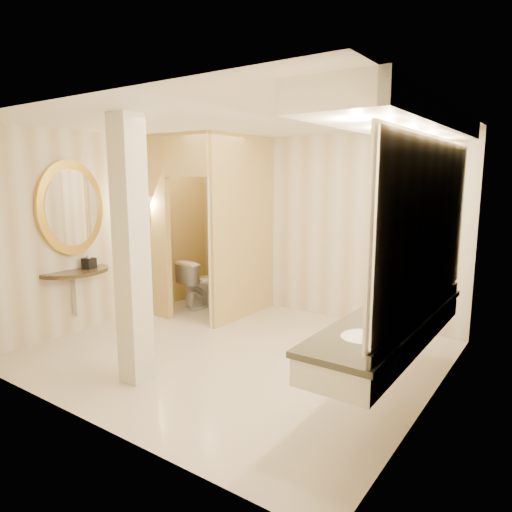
{
  "coord_description": "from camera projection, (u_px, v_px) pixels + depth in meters",
  "views": [
    {
      "loc": [
        3.21,
        -4.16,
        2.09
      ],
      "look_at": [
        0.16,
        0.2,
        1.17
      ],
      "focal_mm": 32.0,
      "sensor_mm": 36.0,
      "label": 1
    }
  ],
  "objects": [
    {
      "name": "floor",
      "position": [
        236.0,
        352.0,
        5.53
      ],
      "size": [
        4.5,
        4.5,
        0.0
      ],
      "primitive_type": "plane",
      "color": "beige",
      "rests_on": "ground"
    },
    {
      "name": "ceiling",
      "position": [
        234.0,
        122.0,
        5.07
      ],
      "size": [
        4.5,
        4.5,
        0.0
      ],
      "primitive_type": "plane",
      "rotation": [
        3.14,
        0.0,
        0.0
      ],
      "color": "white",
      "rests_on": "wall_back"
    },
    {
      "name": "wall_back",
      "position": [
        315.0,
        227.0,
        6.92
      ],
      "size": [
        4.5,
        0.02,
        2.7
      ],
      "primitive_type": "cube",
      "color": "silver",
      "rests_on": "floor"
    },
    {
      "name": "wall_front",
      "position": [
        84.0,
        270.0,
        3.69
      ],
      "size": [
        4.5,
        0.02,
        2.7
      ],
      "primitive_type": "cube",
      "color": "silver",
      "rests_on": "floor"
    },
    {
      "name": "wall_left",
      "position": [
        111.0,
        229.0,
        6.57
      ],
      "size": [
        0.02,
        4.0,
        2.7
      ],
      "primitive_type": "cube",
      "color": "silver",
      "rests_on": "floor"
    },
    {
      "name": "wall_right",
      "position": [
        436.0,
        262.0,
        4.03
      ],
      "size": [
        0.02,
        4.0,
        2.7
      ],
      "primitive_type": "cube",
      "color": "silver",
      "rests_on": "floor"
    },
    {
      "name": "toilet_closet",
      "position": [
        214.0,
        226.0,
        6.71
      ],
      "size": [
        1.5,
        1.55,
        2.7
      ],
      "color": "#D7BF70",
      "rests_on": "floor"
    },
    {
      "name": "wall_sconce",
      "position": [
        148.0,
        202.0,
        6.67
      ],
      "size": [
        0.14,
        0.14,
        0.42
      ],
      "color": "gold",
      "rests_on": "toilet_closet"
    },
    {
      "name": "vanity",
      "position": [
        399.0,
        231.0,
        3.95
      ],
      "size": [
        0.75,
        2.75,
        2.09
      ],
      "color": "beige",
      "rests_on": "floor"
    },
    {
      "name": "console_shelf",
      "position": [
        72.0,
        235.0,
        6.03
      ],
      "size": [
        0.96,
        0.96,
        1.93
      ],
      "color": "black",
      "rests_on": "floor"
    },
    {
      "name": "pillar",
      "position": [
        132.0,
        252.0,
        4.55
      ],
      "size": [
        0.27,
        0.27,
        2.7
      ],
      "primitive_type": "cube",
      "color": "beige",
      "rests_on": "floor"
    },
    {
      "name": "tissue_box",
      "position": [
        89.0,
        263.0,
        6.16
      ],
      "size": [
        0.17,
        0.17,
        0.14
      ],
      "primitive_type": "cube",
      "rotation": [
        0.0,
        0.0,
        0.17
      ],
      "color": "black",
      "rests_on": "console_shelf"
    },
    {
      "name": "toilet",
      "position": [
        202.0,
        283.0,
        7.44
      ],
      "size": [
        0.53,
        0.82,
        0.78
      ],
      "primitive_type": "imported",
      "rotation": [
        0.0,
        0.0,
        3.01
      ],
      "color": "white",
      "rests_on": "floor"
    },
    {
      "name": "soap_bottle_a",
      "position": [
        400.0,
        300.0,
        4.32
      ],
      "size": [
        0.08,
        0.08,
        0.14
      ],
      "primitive_type": "imported",
      "rotation": [
        0.0,
        0.0,
        0.25
      ],
      "color": "beige",
      "rests_on": "vanity"
    },
    {
      "name": "soap_bottle_b",
      "position": [
        389.0,
        303.0,
        4.27
      ],
      "size": [
        0.09,
        0.09,
        0.1
      ],
      "primitive_type": "imported",
      "rotation": [
        0.0,
        0.0,
        0.12
      ],
      "color": "silver",
      "rests_on": "vanity"
    },
    {
      "name": "soap_bottle_c",
      "position": [
        375.0,
        305.0,
        4.03
      ],
      "size": [
        0.1,
        0.1,
        0.19
      ],
      "primitive_type": "imported",
      "rotation": [
        0.0,
        0.0,
        -0.39
      ],
      "color": "#C6B28C",
      "rests_on": "vanity"
    }
  ]
}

